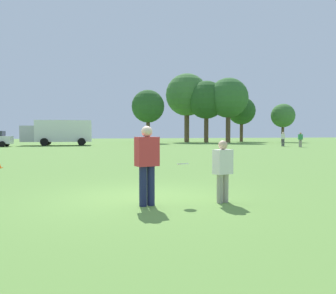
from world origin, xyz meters
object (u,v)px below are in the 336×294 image
player_thrower (147,161)px  frisbee (183,164)px  player_defender (223,168)px  box_truck (59,132)px  bystander_field_marshal (283,138)px  bystander_far_jogger (300,139)px

player_thrower → frisbee: player_thrower is taller
player_thrower → player_defender: bearing=-3.6°
player_defender → box_truck: 37.86m
player_thrower → bystander_field_marshal: 35.15m
player_thrower → bystander_far_jogger: bearing=48.2°
box_truck → bystander_far_jogger: box_truck is taller
player_defender → frisbee: player_defender is taller
bystander_field_marshal → bystander_far_jogger: bearing=-77.5°
bystander_field_marshal → frisbee: bearing=-127.4°
player_defender → bystander_field_marshal: (20.07, 27.65, 0.14)m
player_thrower → frisbee: (0.86, 0.06, -0.09)m
player_thrower → bystander_far_jogger: size_ratio=1.08×
player_defender → bystander_far_jogger: 32.53m
bystander_far_jogger → box_truck: bearing=155.2°
frisbee → bystander_field_marshal: (21.00, 27.48, 0.04)m
player_defender → frisbee: bearing=169.6°
bystander_field_marshal → box_truck: bearing=159.4°
player_thrower → player_defender: 1.80m
box_truck → bystander_far_jogger: (26.44, -12.24, -0.81)m
bystander_far_jogger → player_thrower: bearing=-131.8°
frisbee → bystander_far_jogger: size_ratio=0.16×
player_thrower → bystander_far_jogger: 33.61m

